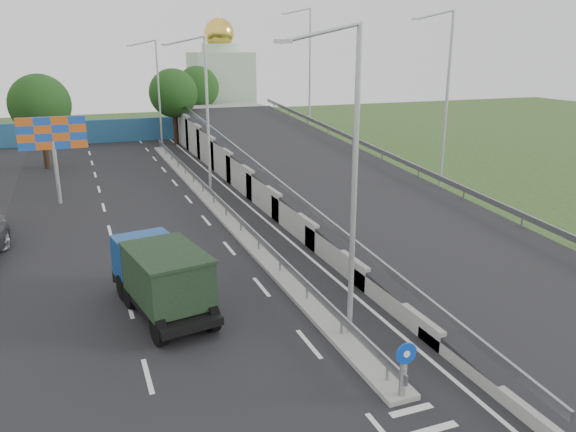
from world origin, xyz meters
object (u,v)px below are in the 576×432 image
lamp_post_near (349,172)px  lamp_post_mid (204,109)px  dump_truck (161,275)px  sign_bollard (404,369)px  lamp_post_far (157,88)px  billboard (53,138)px  church (221,83)px

lamp_post_near → lamp_post_mid: (0.00, 20.00, 0.00)m
lamp_post_mid → dump_truck: (-5.46, -15.72, -4.34)m
sign_bollard → lamp_post_near: 6.12m
sign_bollard → lamp_post_far: bearing=89.9°
lamp_post_far → billboard: lamp_post_far is taller
sign_bollard → lamp_post_near: (0.11, 3.83, 4.77)m
church → dump_truck: (-15.35, -49.72, -3.84)m
lamp_post_near → dump_truck: lamp_post_near is taller
lamp_post_mid → lamp_post_far: bearing=90.0°
church → sign_bollard: bearing=-99.8°
lamp_post_mid → billboard: lamp_post_mid is taller
lamp_post_near → church: (9.89, 54.00, -0.50)m
church → lamp_post_far: bearing=-125.2°
dump_truck → billboard: bearing=91.3°
sign_bollard → billboard: bearing=109.2°
lamp_post_mid → church: size_ratio=0.73×
billboard → dump_truck: (3.65, -17.72, -2.72)m
dump_truck → lamp_post_far: bearing=71.0°
sign_bollard → billboard: 27.53m
church → billboard: size_ratio=2.51×
lamp_post_far → church: 17.15m
lamp_post_mid → billboard: 9.47m
billboard → lamp_post_far: bearing=63.2°
lamp_post_near → lamp_post_mid: bearing=90.0°
church → billboard: (-19.00, -32.00, -1.12)m
lamp_post_near → lamp_post_mid: size_ratio=1.00×
sign_bollard → lamp_post_near: size_ratio=0.17×
lamp_post_far → billboard: size_ratio=1.83×
lamp_post_mid → billboard: bearing=167.6°
lamp_post_far → billboard: (-9.11, -18.00, -1.62)m
sign_bollard → lamp_post_far: lamp_post_far is taller
church → billboard: 37.23m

